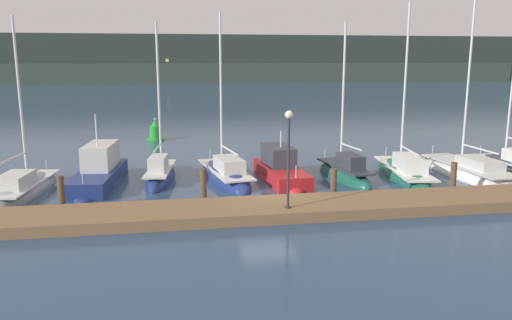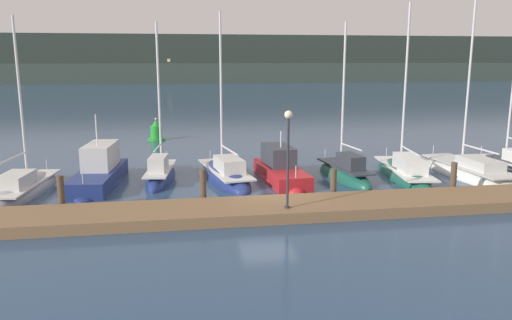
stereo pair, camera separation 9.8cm
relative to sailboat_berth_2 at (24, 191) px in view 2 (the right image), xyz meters
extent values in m
plane|color=navy|center=(11.34, -3.15, -0.10)|extent=(400.00, 400.00, 0.00)
cube|color=brown|center=(11.34, -5.24, 0.12)|extent=(38.42, 2.80, 0.45)
cylinder|color=#4C3D2D|center=(2.52, -3.59, 0.69)|extent=(0.28, 0.28, 1.58)
cylinder|color=#4C3D2D|center=(8.40, -3.59, 0.72)|extent=(0.28, 0.28, 1.65)
cylinder|color=#4C3D2D|center=(14.27, -3.59, 0.62)|extent=(0.28, 0.28, 1.45)
cylinder|color=#4C3D2D|center=(20.15, -3.59, 0.67)|extent=(0.28, 0.28, 1.55)
ellipsoid|color=gray|center=(0.01, 0.06, -0.10)|extent=(2.75, 6.90, 1.41)
cube|color=silver|center=(0.01, 0.06, 0.37)|extent=(2.31, 5.79, 0.08)
cube|color=silver|center=(-0.09, -0.74, 0.71)|extent=(1.43, 2.27, 0.60)
cylinder|color=silver|center=(0.07, 0.59, 4.28)|extent=(0.12, 0.12, 7.81)
cylinder|color=silver|center=(-0.10, -0.89, 1.76)|extent=(0.44, 2.96, 0.09)
cylinder|color=silver|center=(0.37, 3.12, 0.62)|extent=(0.04, 0.04, 0.50)
ellipsoid|color=navy|center=(3.36, 0.97, -0.10)|extent=(2.63, 6.83, 0.91)
cube|color=navy|center=(3.36, 0.97, 0.29)|extent=(2.41, 6.15, 0.78)
cube|color=silver|center=(3.43, 1.63, 1.30)|extent=(1.63, 3.05, 1.24)
cube|color=black|center=(3.56, 2.95, 1.48)|extent=(1.21, 0.37, 0.56)
cylinder|color=silver|center=(3.38, 1.10, 2.70)|extent=(0.07, 0.07, 1.57)
cylinder|color=silver|center=(3.09, -1.82, 0.98)|extent=(0.04, 0.04, 0.60)
ellipsoid|color=navy|center=(6.45, 1.43, -0.10)|extent=(2.02, 5.43, 1.64)
cube|color=silver|center=(6.45, 1.43, 0.54)|extent=(1.70, 4.56, 0.08)
cube|color=silver|center=(6.37, 0.80, 0.96)|extent=(1.03, 1.79, 0.75)
cylinder|color=silver|center=(6.50, 1.85, 4.29)|extent=(0.12, 0.12, 7.50)
cylinder|color=silver|center=(6.36, 0.75, 1.79)|extent=(0.37, 2.22, 0.09)
cylinder|color=silver|center=(6.75, 3.85, 0.79)|extent=(0.04, 0.04, 0.50)
ellipsoid|color=navy|center=(9.82, 1.20, -0.10)|extent=(3.06, 7.13, 1.61)
cube|color=silver|center=(9.82, 1.20, 0.44)|extent=(2.57, 5.99, 0.08)
cube|color=silver|center=(9.97, 0.39, 0.85)|extent=(1.50, 2.37, 0.74)
cylinder|color=silver|center=(9.73, 1.75, 4.51)|extent=(0.12, 0.12, 8.14)
cylinder|color=silver|center=(9.98, 0.30, 1.63)|extent=(0.60, 2.91, 0.09)
cylinder|color=silver|center=(9.27, 4.33, 0.69)|extent=(0.04, 0.04, 0.50)
ellipsoid|color=red|center=(12.72, 0.41, -0.10)|extent=(2.32, 6.08, 1.33)
cube|color=red|center=(12.72, 0.41, 0.26)|extent=(2.12, 5.48, 0.73)
cube|color=#333842|center=(12.68, 1.01, 1.14)|extent=(1.48, 2.71, 1.03)
cube|color=black|center=(12.60, 2.20, 1.30)|extent=(1.16, 0.30, 0.46)
cylinder|color=silver|center=(12.71, 0.53, 2.09)|extent=(0.07, 0.07, 0.86)
cylinder|color=silver|center=(12.89, -2.09, 0.93)|extent=(0.04, 0.04, 0.60)
ellipsoid|color=#195647|center=(16.16, 0.29, -0.10)|extent=(2.14, 5.54, 1.54)
cube|color=#333842|center=(16.16, 0.29, 0.57)|extent=(1.80, 4.66, 0.08)
cube|color=#333842|center=(16.24, -0.35, 0.97)|extent=(1.08, 1.83, 0.72)
cylinder|color=silver|center=(16.10, 0.72, 4.32)|extent=(0.12, 0.12, 7.50)
cylinder|color=silver|center=(16.25, -0.39, 1.73)|extent=(0.39, 2.23, 0.09)
cylinder|color=silver|center=(15.83, 2.76, 0.82)|extent=(0.04, 0.04, 0.50)
ellipsoid|color=#195647|center=(19.50, 0.19, -0.10)|extent=(2.99, 7.81, 1.37)
cube|color=silver|center=(19.50, 0.19, 0.38)|extent=(2.51, 6.56, 0.08)
cube|color=silver|center=(19.37, -0.71, 0.83)|extent=(1.49, 2.58, 0.81)
cylinder|color=silver|center=(19.59, 0.80, 4.75)|extent=(0.12, 0.12, 8.73)
cylinder|color=silver|center=(19.38, -0.67, 1.49)|extent=(0.51, 2.95, 0.09)
cylinder|color=silver|center=(20.00, 3.66, 0.63)|extent=(0.04, 0.04, 0.50)
ellipsoid|color=white|center=(23.03, -0.28, -0.10)|extent=(2.54, 7.85, 1.38)
cube|color=silver|center=(23.03, -0.28, 0.51)|extent=(2.13, 6.60, 0.08)
cube|color=silver|center=(23.07, -1.21, 0.81)|extent=(1.43, 2.54, 0.52)
cylinder|color=silver|center=(23.00, 0.34, 5.50)|extent=(0.12, 0.12, 9.99)
cylinder|color=silver|center=(23.07, -1.12, 1.55)|extent=(0.22, 2.93, 0.09)
cylinder|color=silver|center=(22.87, 3.29, 0.76)|extent=(0.04, 0.04, 0.50)
ellipsoid|color=#2D3338|center=(26.22, 0.61, -0.10)|extent=(1.99, 5.66, 1.63)
cube|color=silver|center=(26.22, 0.61, 0.41)|extent=(1.67, 4.75, 0.08)
cylinder|color=silver|center=(26.18, 1.05, 4.08)|extent=(0.12, 0.12, 7.35)
cylinder|color=silver|center=(26.02, 3.16, 0.66)|extent=(0.04, 0.04, 0.50)
cylinder|color=green|center=(5.79, 15.00, -0.02)|extent=(1.35, 1.35, 0.16)
cylinder|color=green|center=(5.79, 15.00, 0.54)|extent=(0.90, 0.90, 0.97)
cone|color=green|center=(5.79, 15.00, 1.28)|extent=(0.63, 0.63, 0.50)
sphere|color=#F9EAB7|center=(5.79, 15.00, 1.58)|extent=(0.16, 0.16, 0.16)
cylinder|color=#2D2D33|center=(11.62, -5.89, 0.38)|extent=(0.24, 0.24, 0.06)
cylinder|color=#2D2D33|center=(11.62, -5.89, 2.18)|extent=(0.10, 0.10, 3.55)
sphere|color=#F9EAB7|center=(11.62, -5.89, 4.10)|extent=(0.32, 0.32, 0.32)
cube|color=#28332D|center=(11.34, 119.53, 6.21)|extent=(240.00, 16.00, 12.62)
cube|color=#333F39|center=(29.87, 109.53, 2.41)|extent=(144.00, 10.00, 5.02)
cube|color=#F4DB8C|center=(0.04, 111.48, 2.22)|extent=(0.80, 0.10, 0.80)
cube|color=#F4DB8C|center=(58.09, 111.48, 1.25)|extent=(0.80, 0.10, 0.80)
cube|color=#F4DB8C|center=(6.14, 111.48, 5.72)|extent=(0.80, 0.10, 0.80)
cube|color=#F4DB8C|center=(16.23, 111.48, 1.43)|extent=(0.80, 0.10, 0.80)
cube|color=#F4DB8C|center=(61.06, 111.48, 3.41)|extent=(0.80, 0.10, 0.80)
camera|label=1|loc=(7.19, -24.61, 6.23)|focal=35.00mm
camera|label=2|loc=(7.29, -24.63, 6.23)|focal=35.00mm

